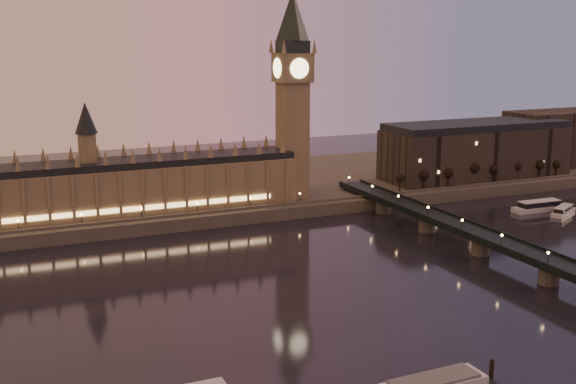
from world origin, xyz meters
The scene contains 16 objects.
ground centered at (0.00, 0.00, 0.00)m, with size 700.00×700.00×0.00m, color black.
far_embankment centered at (30.00, 165.00, 3.00)m, with size 560.00×130.00×6.00m, color #423D35.
palace_of_westminster centered at (-40.12, 120.99, 21.71)m, with size 180.00×26.62×52.00m.
big_ben centered at (53.99, 120.99, 63.95)m, with size 17.68×17.68×104.00m.
westminster_bridge centered at (91.61, 0.00, 5.52)m, with size 13.20×260.00×15.30m.
city_block centered at (194.94, 130.93, 22.24)m, with size 155.00×45.00×34.00m.
bare_tree_0 centered at (111.18, 109.00, 13.87)m, with size 5.21×5.21×10.58m.
bare_tree_1 centered at (126.30, 109.00, 13.87)m, with size 5.21×5.21×10.58m.
bare_tree_2 centered at (141.42, 109.00, 13.87)m, with size 5.21×5.21×10.58m.
bare_tree_3 centered at (156.54, 109.00, 13.87)m, with size 5.21×5.21×10.58m.
bare_tree_4 centered at (171.65, 109.00, 13.87)m, with size 5.21×5.21×10.58m.
bare_tree_5 centered at (186.77, 109.00, 13.87)m, with size 5.21×5.21×10.58m.
bare_tree_6 centered at (201.89, 109.00, 13.87)m, with size 5.21×5.21×10.58m.
bare_tree_7 centered at (217.01, 109.00, 13.87)m, with size 5.21×5.21×10.58m.
cruise_boat_b centered at (165.74, 66.63, 2.38)m, with size 29.43×8.27×5.39m.
cruise_boat_c centered at (171.88, 56.57, 1.83)m, with size 20.92×14.72×4.14m.
Camera 1 is at (-90.95, -205.71, 87.68)m, focal length 45.00 mm.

